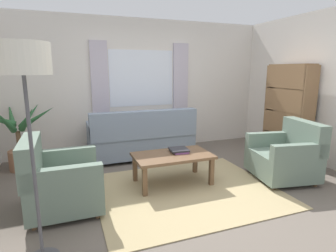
{
  "coord_description": "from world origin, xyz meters",
  "views": [
    {
      "loc": [
        -1.46,
        -3.15,
        1.62
      ],
      "look_at": [
        -0.0,
        0.7,
        0.77
      ],
      "focal_mm": 29.12,
      "sensor_mm": 36.0,
      "label": 1
    }
  ],
  "objects_px": {
    "armchair_right": "(286,156)",
    "potted_plant": "(19,140)",
    "coffee_table": "(173,158)",
    "book_stack_on_table": "(179,150)",
    "couch": "(142,138)",
    "standing_lamp": "(24,75)",
    "bookshelf": "(287,117)",
    "armchair_left": "(59,181)"
  },
  "relations": [
    {
      "from": "potted_plant",
      "to": "bookshelf",
      "type": "height_order",
      "value": "bookshelf"
    },
    {
      "from": "book_stack_on_table",
      "to": "bookshelf",
      "type": "height_order",
      "value": "bookshelf"
    },
    {
      "from": "armchair_left",
      "to": "standing_lamp",
      "type": "xyz_separation_m",
      "value": [
        -0.14,
        -0.89,
        1.23
      ]
    },
    {
      "from": "couch",
      "to": "coffee_table",
      "type": "distance_m",
      "value": 1.32
    },
    {
      "from": "armchair_left",
      "to": "bookshelf",
      "type": "relative_size",
      "value": 0.51
    },
    {
      "from": "coffee_table",
      "to": "bookshelf",
      "type": "xyz_separation_m",
      "value": [
        2.44,
        0.42,
        0.39
      ]
    },
    {
      "from": "bookshelf",
      "to": "book_stack_on_table",
      "type": "bearing_deg",
      "value": 98.42
    },
    {
      "from": "armchair_right",
      "to": "potted_plant",
      "type": "relative_size",
      "value": 0.76
    },
    {
      "from": "coffee_table",
      "to": "bookshelf",
      "type": "relative_size",
      "value": 0.64
    },
    {
      "from": "potted_plant",
      "to": "standing_lamp",
      "type": "bearing_deg",
      "value": -79.47
    },
    {
      "from": "armchair_left",
      "to": "book_stack_on_table",
      "type": "xyz_separation_m",
      "value": [
        1.65,
        0.31,
        0.11
      ]
    },
    {
      "from": "coffee_table",
      "to": "potted_plant",
      "type": "height_order",
      "value": "potted_plant"
    },
    {
      "from": "couch",
      "to": "armchair_left",
      "type": "xyz_separation_m",
      "value": [
        -1.42,
        -1.56,
        -0.01
      ]
    },
    {
      "from": "standing_lamp",
      "to": "armchair_left",
      "type": "bearing_deg",
      "value": 81.19
    },
    {
      "from": "book_stack_on_table",
      "to": "potted_plant",
      "type": "height_order",
      "value": "potted_plant"
    },
    {
      "from": "armchair_right",
      "to": "coffee_table",
      "type": "distance_m",
      "value": 1.71
    },
    {
      "from": "couch",
      "to": "coffee_table",
      "type": "height_order",
      "value": "couch"
    },
    {
      "from": "armchair_left",
      "to": "standing_lamp",
      "type": "distance_m",
      "value": 1.52
    },
    {
      "from": "armchair_left",
      "to": "bookshelf",
      "type": "xyz_separation_m",
      "value": [
        3.95,
        0.66,
        0.41
      ]
    },
    {
      "from": "bookshelf",
      "to": "armchair_right",
      "type": "bearing_deg",
      "value": 137.48
    },
    {
      "from": "book_stack_on_table",
      "to": "standing_lamp",
      "type": "distance_m",
      "value": 2.43
    },
    {
      "from": "coffee_table",
      "to": "bookshelf",
      "type": "height_order",
      "value": "bookshelf"
    },
    {
      "from": "bookshelf",
      "to": "coffee_table",
      "type": "bearing_deg",
      "value": 99.72
    },
    {
      "from": "coffee_table",
      "to": "standing_lamp",
      "type": "height_order",
      "value": "standing_lamp"
    },
    {
      "from": "standing_lamp",
      "to": "coffee_table",
      "type": "bearing_deg",
      "value": 34.32
    },
    {
      "from": "potted_plant",
      "to": "standing_lamp",
      "type": "relative_size",
      "value": 0.7
    },
    {
      "from": "armchair_left",
      "to": "coffee_table",
      "type": "bearing_deg",
      "value": -81.1
    },
    {
      "from": "armchair_right",
      "to": "standing_lamp",
      "type": "xyz_separation_m",
      "value": [
        -3.31,
        -0.7,
        1.23
      ]
    },
    {
      "from": "armchair_right",
      "to": "coffee_table",
      "type": "height_order",
      "value": "armchair_right"
    },
    {
      "from": "armchair_right",
      "to": "standing_lamp",
      "type": "bearing_deg",
      "value": -67.86
    },
    {
      "from": "armchair_left",
      "to": "potted_plant",
      "type": "relative_size",
      "value": 0.69
    },
    {
      "from": "coffee_table",
      "to": "book_stack_on_table",
      "type": "xyz_separation_m",
      "value": [
        0.13,
        0.08,
        0.08
      ]
    },
    {
      "from": "armchair_right",
      "to": "standing_lamp",
      "type": "distance_m",
      "value": 3.6
    },
    {
      "from": "couch",
      "to": "bookshelf",
      "type": "bearing_deg",
      "value": 160.39
    },
    {
      "from": "coffee_table",
      "to": "couch",
      "type": "bearing_deg",
      "value": 94.01
    },
    {
      "from": "standing_lamp",
      "to": "bookshelf",
      "type": "bearing_deg",
      "value": 20.69
    },
    {
      "from": "book_stack_on_table",
      "to": "potted_plant",
      "type": "relative_size",
      "value": 0.23
    },
    {
      "from": "armchair_right",
      "to": "potted_plant",
      "type": "distance_m",
      "value": 4.2
    },
    {
      "from": "armchair_right",
      "to": "potted_plant",
      "type": "height_order",
      "value": "potted_plant"
    },
    {
      "from": "book_stack_on_table",
      "to": "standing_lamp",
      "type": "relative_size",
      "value": 0.16
    },
    {
      "from": "coffee_table",
      "to": "book_stack_on_table",
      "type": "distance_m",
      "value": 0.18
    },
    {
      "from": "potted_plant",
      "to": "bookshelf",
      "type": "relative_size",
      "value": 0.74
    }
  ]
}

